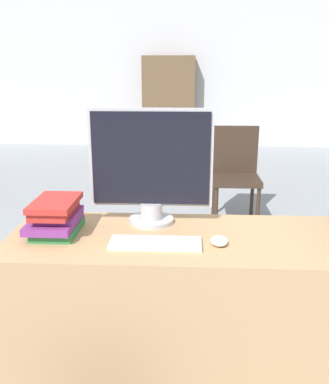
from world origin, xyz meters
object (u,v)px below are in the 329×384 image
(far_chair, at_px, (235,170))
(mouse, at_px, (219,241))
(keyboard, at_px, (155,243))
(monitor, at_px, (151,168))
(book_stack, at_px, (56,217))

(far_chair, bearing_deg, mouse, -126.13)
(keyboard, xyz_separation_m, mouse, (0.25, 0.02, 0.01))
(mouse, bearing_deg, far_chair, 82.20)
(monitor, xyz_separation_m, keyboard, (0.04, -0.26, -0.25))
(keyboard, xyz_separation_m, far_chair, (0.58, 2.44, -0.26))
(keyboard, distance_m, mouse, 0.25)
(book_stack, xyz_separation_m, far_chair, (1.01, 2.33, -0.33))
(book_stack, distance_m, far_chair, 2.56)
(keyboard, bearing_deg, far_chair, 76.52)
(monitor, height_order, book_stack, monitor)
(monitor, bearing_deg, far_chair, 74.05)
(monitor, bearing_deg, keyboard, -81.74)
(mouse, xyz_separation_m, far_chair, (0.33, 2.42, -0.27))
(monitor, xyz_separation_m, mouse, (0.29, -0.24, -0.24))
(monitor, distance_m, mouse, 0.45)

